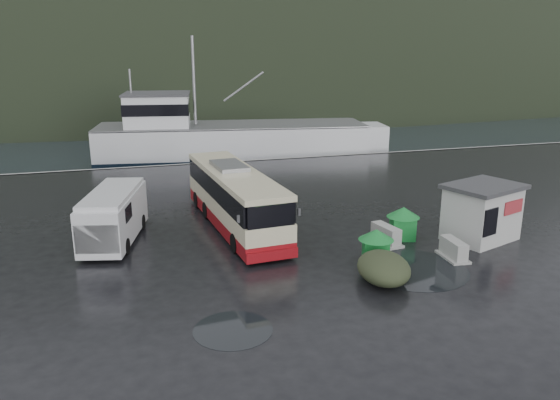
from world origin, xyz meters
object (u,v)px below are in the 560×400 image
object	(u,v)px
coach_bus	(235,226)
dome_tent	(383,281)
ticket_kiosk	(479,239)
jersey_barrier_a	(385,244)
waste_bin_right	(375,263)
white_van	(116,241)
fishing_trawler	(233,147)
jersey_barrier_b	(453,258)
waste_bin_left	(402,238)

from	to	relation	value
coach_bus	dome_tent	bearing A→B (deg)	-68.05
coach_bus	ticket_kiosk	bearing A→B (deg)	-30.35
ticket_kiosk	jersey_barrier_a	distance (m)	4.56
waste_bin_right	dome_tent	size ratio (longest dim) A/B	0.53
coach_bus	jersey_barrier_a	distance (m)	7.53
coach_bus	white_van	size ratio (longest dim) A/B	1.86
waste_bin_right	jersey_barrier_a	bearing A→B (deg)	53.10
jersey_barrier_a	fishing_trawler	bearing A→B (deg)	93.90
coach_bus	ticket_kiosk	size ratio (longest dim) A/B	3.20
ticket_kiosk	jersey_barrier_b	bearing A→B (deg)	-164.91
ticket_kiosk	fishing_trawler	xyz separation A→B (m)	(-6.31, 27.08, 0.00)
waste_bin_right	jersey_barrier_b	distance (m)	3.45
waste_bin_left	fishing_trawler	bearing A→B (deg)	96.31
fishing_trawler	jersey_barrier_a	bearing A→B (deg)	-77.55
white_van	waste_bin_right	distance (m)	11.93
waste_bin_right	ticket_kiosk	bearing A→B (deg)	12.07
dome_tent	jersey_barrier_a	world-z (taller)	dome_tent
jersey_barrier_a	jersey_barrier_b	xyz separation A→B (m)	(1.95, -2.43, 0.00)
waste_bin_right	jersey_barrier_a	world-z (taller)	waste_bin_right
dome_tent	ticket_kiosk	xyz separation A→B (m)	(6.51, 3.08, 0.00)
jersey_barrier_a	ticket_kiosk	bearing A→B (deg)	-8.57
jersey_barrier_b	white_van	bearing A→B (deg)	155.69
coach_bus	waste_bin_left	size ratio (longest dim) A/B	7.06
coach_bus	jersey_barrier_a	world-z (taller)	coach_bus
jersey_barrier_b	waste_bin_right	bearing A→B (deg)	172.12
dome_tent	waste_bin_left	bearing A→B (deg)	53.73
coach_bus	jersey_barrier_b	xyz separation A→B (m)	(8.05, -6.84, 0.00)
waste_bin_left	ticket_kiosk	world-z (taller)	ticket_kiosk
fishing_trawler	waste_bin_right	bearing A→B (deg)	-80.78
white_van	waste_bin_left	bearing A→B (deg)	-0.86
white_van	waste_bin_left	world-z (taller)	white_van
jersey_barrier_a	coach_bus	bearing A→B (deg)	144.19
coach_bus	fishing_trawler	world-z (taller)	fishing_trawler
waste_bin_left	jersey_barrier_b	bearing A→B (deg)	-73.01
ticket_kiosk	jersey_barrier_b	distance (m)	3.11
fishing_trawler	jersey_barrier_b	bearing A→B (deg)	-74.04
coach_bus	fishing_trawler	size ratio (longest dim) A/B	0.39
waste_bin_left	jersey_barrier_b	xyz separation A→B (m)	(0.87, -2.86, 0.00)
dome_tent	jersey_barrier_b	distance (m)	4.16
fishing_trawler	ticket_kiosk	bearing A→B (deg)	-68.33
waste_bin_right	jersey_barrier_b	size ratio (longest dim) A/B	0.90
jersey_barrier_a	waste_bin_left	bearing A→B (deg)	21.79
waste_bin_left	fishing_trawler	distance (m)	26.13
waste_bin_left	waste_bin_right	bearing A→B (deg)	-136.81
waste_bin_right	jersey_barrier_a	distance (m)	2.45
waste_bin_right	ticket_kiosk	world-z (taller)	ticket_kiosk
waste_bin_left	ticket_kiosk	bearing A→B (deg)	-17.86
waste_bin_left	dome_tent	distance (m)	5.19
dome_tent	jersey_barrier_a	size ratio (longest dim) A/B	1.61
ticket_kiosk	fishing_trawler	size ratio (longest dim) A/B	0.12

